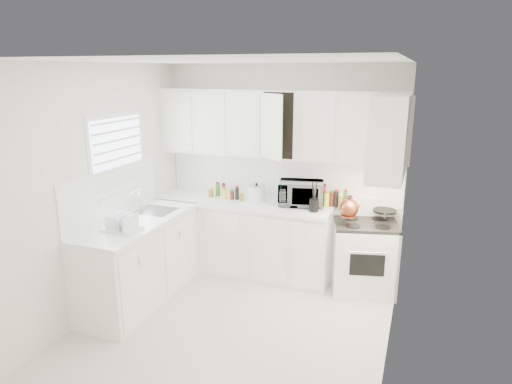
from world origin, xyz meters
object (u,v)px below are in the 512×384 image
at_px(tea_kettle, 349,207).
at_px(microwave, 301,191).
at_px(dish_rack, 121,221).
at_px(rice_cooker, 257,192).
at_px(utensil_crock, 314,196).
at_px(stove, 365,248).

xyz_separation_m(tea_kettle, microwave, (-0.61, 0.24, 0.07)).
xyz_separation_m(tea_kettle, dish_rack, (-2.09, -1.26, -0.01)).
relative_size(rice_cooker, utensil_crock, 0.62).
xyz_separation_m(stove, rice_cooker, (-1.36, 0.08, 0.52)).
height_order(rice_cooker, dish_rack, rice_cooker).
relative_size(stove, tea_kettle, 4.14).
relative_size(stove, rice_cooker, 4.83).
xyz_separation_m(microwave, dish_rack, (-1.47, -1.50, -0.08)).
xyz_separation_m(microwave, rice_cooker, (-0.57, 0.00, -0.07)).
bearing_deg(microwave, dish_rack, -146.10).
height_order(stove, dish_rack, dish_rack).
relative_size(microwave, dish_rack, 1.48).
relative_size(tea_kettle, rice_cooker, 1.17).
distance_m(microwave, rice_cooker, 0.57).
relative_size(microwave, utensil_crock, 1.46).
height_order(utensil_crock, dish_rack, utensil_crock).
bearing_deg(dish_rack, utensil_crock, 41.07).
bearing_deg(tea_kettle, utensil_crock, -167.80).
bearing_deg(stove, rice_cooker, 163.04).
bearing_deg(rice_cooker, tea_kettle, 7.25).
bearing_deg(microwave, stove, -17.09).
bearing_deg(utensil_crock, stove, 12.00).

